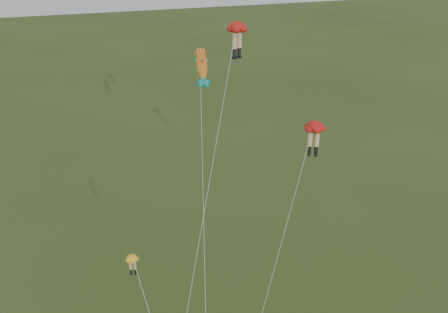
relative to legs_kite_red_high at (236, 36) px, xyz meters
name	(u,v)px	position (x,y,z in m)	size (l,w,h in m)	color
legs_kite_red_high	(236,36)	(0.00, 0.00, 0.00)	(7.64, 8.32, 20.29)	red
legs_kite_red_mid	(313,133)	(3.66, -4.14, -5.51)	(7.04, 5.39, 14.65)	red
legs_kite_yellow	(136,272)	(-8.29, -6.05, -11.76)	(2.00, 6.65, 8.55)	yellow
fish_kite	(202,66)	(-1.51, 2.61, -2.41)	(4.05, 12.06, 18.27)	gold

